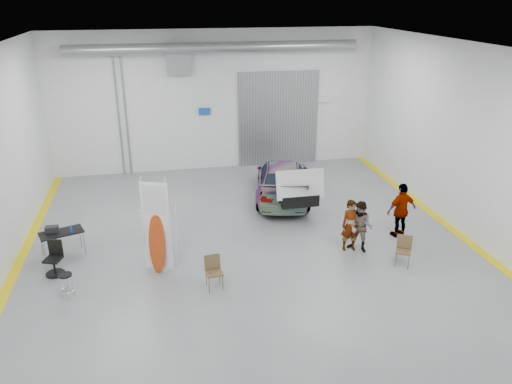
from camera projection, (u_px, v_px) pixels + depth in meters
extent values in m
plane|color=slate|center=(252.00, 250.00, 15.35)|extent=(16.00, 16.00, 0.00)
cube|color=silver|center=(472.00, 143.00, 15.53)|extent=(0.02, 16.00, 6.00)
cube|color=silver|center=(216.00, 101.00, 21.49)|extent=(14.00, 0.02, 6.00)
cube|color=silver|center=(362.00, 331.00, 6.96)|extent=(14.00, 0.02, 6.00)
cube|color=white|center=(251.00, 49.00, 13.10)|extent=(14.00, 16.00, 0.02)
cube|color=#92939A|center=(279.00, 119.00, 22.28)|extent=(3.60, 0.12, 4.20)
cube|color=gray|center=(178.00, 60.00, 20.46)|extent=(1.00, 0.50, 1.20)
cylinder|color=gray|center=(216.00, 47.00, 20.09)|extent=(11.90, 0.44, 0.44)
cube|color=#154CB0|center=(205.00, 111.00, 21.47)|extent=(0.50, 0.04, 0.30)
cube|color=white|center=(322.00, 99.00, 22.35)|extent=(0.70, 0.04, 0.25)
cylinder|color=gray|center=(126.00, 117.00, 20.89)|extent=(0.08, 0.08, 5.00)
cylinder|color=gray|center=(119.00, 118.00, 20.84)|extent=(0.08, 0.08, 5.00)
cube|color=#D5BA0B|center=(14.00, 274.00, 14.06)|extent=(0.30, 16.00, 0.01)
cube|color=#D5BA0B|center=(453.00, 230.00, 16.63)|extent=(0.30, 16.00, 0.01)
imported|color=white|center=(282.00, 179.00, 19.11)|extent=(3.09, 5.24, 1.42)
imported|color=#885E4A|center=(351.00, 225.00, 15.10)|extent=(0.61, 0.42, 1.63)
imported|color=#446D7C|center=(361.00, 227.00, 15.03)|extent=(0.99, 0.98, 1.61)
imported|color=brown|center=(401.00, 210.00, 15.92)|extent=(1.12, 0.63, 1.82)
cube|color=white|center=(160.00, 241.00, 13.88)|extent=(0.77, 0.32, 1.72)
ellipsoid|color=#DA5813|center=(161.00, 243.00, 13.82)|extent=(0.53, 0.38, 1.81)
cube|color=white|center=(157.00, 198.00, 13.38)|extent=(0.74, 0.31, 0.91)
cylinder|color=white|center=(147.00, 226.00, 13.63)|extent=(0.02, 0.02, 2.86)
cylinder|color=white|center=(171.00, 224.00, 13.76)|extent=(0.02, 0.02, 2.86)
cube|color=brown|center=(214.00, 273.00, 13.23)|extent=(0.47, 0.45, 0.04)
cube|color=brown|center=(213.00, 262.00, 13.31)|extent=(0.44, 0.13, 0.41)
cube|color=brown|center=(403.00, 251.00, 14.34)|extent=(0.57, 0.56, 0.04)
cube|color=brown|center=(401.00, 241.00, 14.43)|extent=(0.40, 0.29, 0.40)
cylinder|color=black|center=(65.00, 275.00, 12.73)|extent=(0.34, 0.34, 0.05)
torus|color=silver|center=(68.00, 290.00, 12.90)|extent=(0.36, 0.36, 0.02)
cylinder|color=gray|center=(42.00, 250.00, 14.59)|extent=(0.03, 0.03, 0.74)
cylinder|color=gray|center=(82.00, 246.00, 14.80)|extent=(0.03, 0.03, 0.74)
cylinder|color=gray|center=(45.00, 242.00, 15.05)|extent=(0.03, 0.03, 0.74)
cylinder|color=gray|center=(84.00, 239.00, 15.26)|extent=(0.03, 0.03, 0.74)
cube|color=black|center=(61.00, 233.00, 14.78)|extent=(1.36, 0.99, 0.04)
cylinder|color=navy|center=(71.00, 229.00, 14.69)|extent=(0.08, 0.08, 0.23)
cube|color=black|center=(52.00, 229.00, 14.74)|extent=(0.36, 0.23, 0.18)
cylinder|color=black|center=(56.00, 273.00, 14.01)|extent=(0.53, 0.53, 0.04)
cylinder|color=black|center=(54.00, 266.00, 13.93)|extent=(0.06, 0.06, 0.45)
cube|color=black|center=(53.00, 259.00, 13.84)|extent=(0.55, 0.55, 0.07)
cube|color=black|center=(53.00, 247.00, 13.93)|extent=(0.41, 0.19, 0.47)
cube|color=silver|center=(299.00, 181.00, 16.83)|extent=(1.66, 1.01, 0.04)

